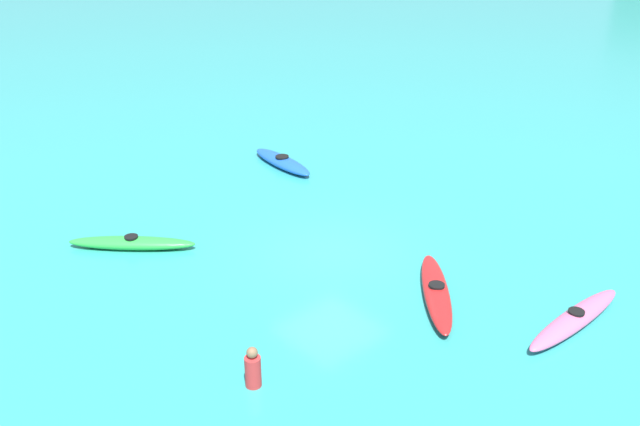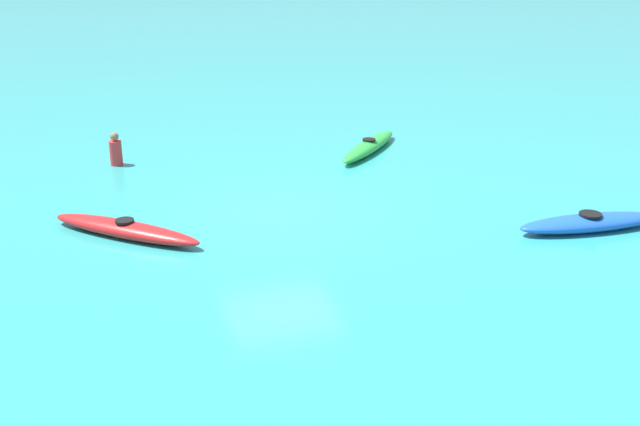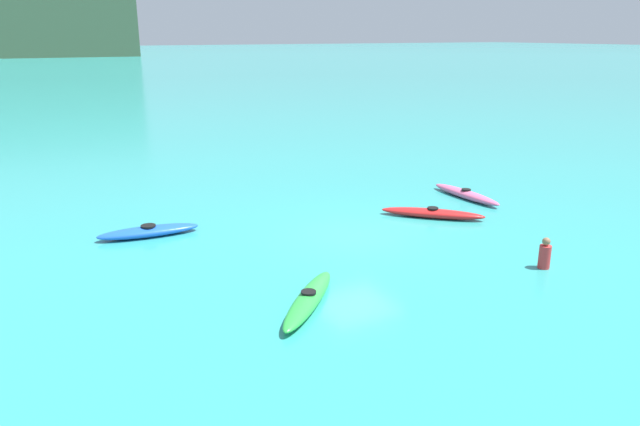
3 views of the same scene
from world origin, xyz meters
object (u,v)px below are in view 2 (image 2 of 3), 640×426
object	(u,v)px
person_near_shore	(116,151)
kayak_green	(369,146)
kayak_red	(125,229)
kayak_blue	(589,223)

from	to	relation	value
person_near_shore	kayak_green	bearing A→B (deg)	171.43
kayak_red	kayak_blue	xyz separation A→B (m)	(-9.17, 2.77, 0.00)
person_near_shore	kayak_blue	bearing A→B (deg)	138.29
kayak_blue	person_near_shore	distance (m)	11.89
kayak_red	kayak_green	distance (m)	8.17
kayak_blue	kayak_green	bearing A→B (deg)	-72.94
kayak_red	kayak_blue	world-z (taller)	same
kayak_blue	person_near_shore	size ratio (longest dim) A/B	3.64
kayak_blue	kayak_red	bearing A→B (deg)	-16.81
kayak_red	kayak_green	xyz separation A→B (m)	(-7.06, -4.12, -0.00)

